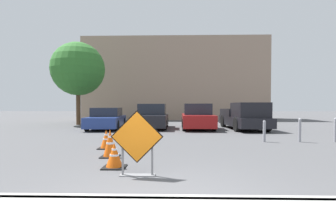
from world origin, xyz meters
name	(u,v)px	position (x,y,z in m)	size (l,w,h in m)	color
ground_plane	(170,133)	(0.00, 10.00, 0.00)	(96.00, 96.00, 0.00)	#4C4C4F
curb_lip	(156,201)	(0.00, 0.00, 0.07)	(26.67, 0.20, 0.14)	#999993
road_closed_sign	(137,142)	(-0.50, 1.59, 0.72)	(1.10, 0.20, 1.38)	black
traffic_cone_nearest	(114,156)	(-1.15, 2.31, 0.29)	(0.53, 0.53, 0.59)	black
traffic_cone_second	(110,143)	(-1.56, 3.57, 0.39)	(0.51, 0.51, 0.79)	black
traffic_cone_third	(106,139)	(-2.05, 5.00, 0.31)	(0.52, 0.52, 0.64)	black
parked_car_nearest	(107,119)	(-3.98, 12.38, 0.61)	(2.12, 4.50, 1.31)	navy
parked_car_second	(152,117)	(-1.15, 12.69, 0.70)	(1.95, 4.11, 1.55)	black
parked_car_third	(197,117)	(1.68, 12.43, 0.72)	(1.94, 4.27, 1.57)	maroon
pickup_truck	(245,117)	(4.52, 12.08, 0.73)	(2.19, 5.23, 1.62)	black
bollard_nearest	(264,131)	(3.87, 6.77, 0.46)	(0.12, 0.12, 0.87)	gray
bollard_second	(300,130)	(5.28, 6.77, 0.50)	(0.12, 0.12, 0.95)	gray
bollard_third	(335,129)	(6.68, 6.77, 0.51)	(0.12, 0.12, 0.98)	gray
building_facade_backdrop	(175,80)	(0.27, 24.01, 4.10)	(18.39, 5.00, 8.19)	gray
street_tree_behind_lot	(78,69)	(-6.95, 15.59, 4.16)	(3.95, 3.95, 6.15)	#513823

